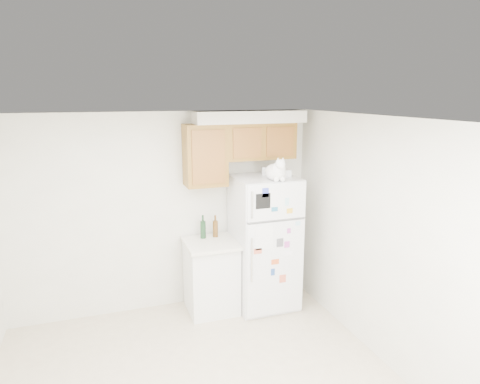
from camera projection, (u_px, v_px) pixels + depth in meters
name	position (u px, v px, depth m)	size (l,w,h in m)	color
room_shell	(209.00, 217.00, 3.67)	(3.84, 4.04, 2.52)	silver
refrigerator	(264.00, 242.00, 5.46)	(0.76, 0.78, 1.70)	white
base_counter	(211.00, 276.00, 5.39)	(0.64, 0.64, 0.92)	white
cat	(277.00, 171.00, 5.04)	(0.29, 0.42, 0.30)	white
storage_box_back	(269.00, 170.00, 5.44)	(0.18, 0.13, 0.10)	white
storage_box_front	(284.00, 173.00, 5.26)	(0.15, 0.11, 0.09)	white
bottle_green	(203.00, 227.00, 5.38)	(0.07, 0.07, 0.30)	#19381E
bottle_amber	(215.00, 226.00, 5.43)	(0.07, 0.07, 0.29)	#593814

